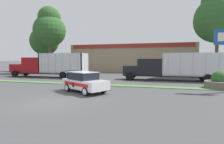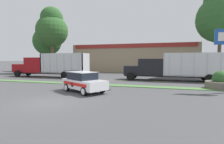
# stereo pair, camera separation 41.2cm
# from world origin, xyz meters

# --- Properties ---
(ground_plane) EXTENTS (600.00, 600.00, 0.00)m
(ground_plane) POSITION_xyz_m (0.00, 0.00, 0.00)
(ground_plane) COLOR #474749
(grass_verge) EXTENTS (120.00, 1.25, 0.06)m
(grass_verge) POSITION_xyz_m (0.00, 8.02, 0.03)
(grass_verge) COLOR #517F42
(grass_verge) RESTS_ON ground_plane
(centre_line_2) EXTENTS (2.40, 0.14, 0.01)m
(centre_line_2) POSITION_xyz_m (-15.06, 12.65, 0.00)
(centre_line_2) COLOR yellow
(centre_line_2) RESTS_ON ground_plane
(centre_line_3) EXTENTS (2.40, 0.14, 0.01)m
(centre_line_3) POSITION_xyz_m (-9.66, 12.65, 0.00)
(centre_line_3) COLOR yellow
(centre_line_3) RESTS_ON ground_plane
(centre_line_4) EXTENTS (2.40, 0.14, 0.01)m
(centre_line_4) POSITION_xyz_m (-4.26, 12.65, 0.00)
(centre_line_4) COLOR yellow
(centre_line_4) RESTS_ON ground_plane
(centre_line_5) EXTENTS (2.40, 0.14, 0.01)m
(centre_line_5) POSITION_xyz_m (1.14, 12.65, 0.00)
(centre_line_5) COLOR yellow
(centre_line_5) RESTS_ON ground_plane
(centre_line_6) EXTENTS (2.40, 0.14, 0.01)m
(centre_line_6) POSITION_xyz_m (6.54, 12.65, 0.00)
(centre_line_6) COLOR yellow
(centre_line_6) RESTS_ON ground_plane
(centre_line_7) EXTENTS (2.40, 0.14, 0.01)m
(centre_line_7) POSITION_xyz_m (11.94, 12.65, 0.00)
(centre_line_7) COLOR yellow
(centre_line_7) RESTS_ON ground_plane
(dump_truck_lead) EXTENTS (12.74, 2.62, 3.63)m
(dump_truck_lead) POSITION_xyz_m (-11.22, 13.82, 1.61)
(dump_truck_lead) COLOR black
(dump_truck_lead) RESTS_ON ground_plane
(dump_truck_mid) EXTENTS (12.05, 2.67, 3.52)m
(dump_truck_mid) POSITION_xyz_m (6.74, 14.19, 1.57)
(dump_truck_mid) COLOR black
(dump_truck_mid) RESTS_ON ground_plane
(rally_car) EXTENTS (4.53, 3.69, 1.72)m
(rally_car) POSITION_xyz_m (0.42, 3.82, 0.87)
(rally_car) COLOR white
(rally_car) RESTS_ON ground_plane
(stone_planter) EXTENTS (2.57, 2.57, 1.67)m
(stone_planter) POSITION_xyz_m (11.86, 8.86, 0.58)
(stone_planter) COLOR #6B6056
(stone_planter) RESTS_ON ground_plane
(traffic_cone) EXTENTS (0.50, 0.50, 0.53)m
(traffic_cone) POSITION_xyz_m (2.04, 5.25, 0.26)
(traffic_cone) COLOR black
(traffic_cone) RESTS_ON ground_plane
(store_building_backdrop) EXTENTS (25.89, 12.10, 5.93)m
(store_building_backdrop) POSITION_xyz_m (0.34, 31.48, 2.97)
(store_building_backdrop) COLOR #9E896B
(store_building_backdrop) RESTS_ON ground_plane
(tree_behind_left) EXTENTS (6.92, 6.92, 13.89)m
(tree_behind_left) POSITION_xyz_m (14.72, 20.38, 9.38)
(tree_behind_left) COLOR brown
(tree_behind_left) RESTS_ON ground_plane
(tree_behind_centre) EXTENTS (6.69, 6.69, 12.13)m
(tree_behind_centre) POSITION_xyz_m (-20.21, 26.76, 7.79)
(tree_behind_centre) COLOR brown
(tree_behind_centre) RESTS_ON ground_plane
(tree_behind_right) EXTENTS (6.28, 6.28, 13.14)m
(tree_behind_right) POSITION_xyz_m (-14.77, 21.05, 9.03)
(tree_behind_right) COLOR brown
(tree_behind_right) RESTS_ON ground_plane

